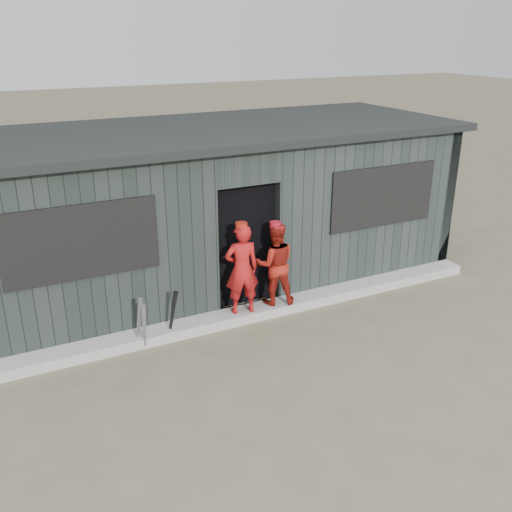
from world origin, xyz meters
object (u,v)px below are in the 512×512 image
player_grey_back (247,263)px  player_red_right (275,264)px  bat_right (172,315)px  player_red_left (242,269)px  dugout (211,207)px  bat_mid (144,326)px  bat_left (139,322)px

player_grey_back → player_red_right: bearing=121.9°
bat_right → player_red_left: 1.20m
dugout → bat_right: bearing=-126.9°
bat_mid → player_red_left: bearing=6.6°
bat_left → player_red_right: (2.17, 0.17, 0.39)m
bat_mid → dugout: (1.77, 1.89, 0.93)m
bat_right → player_grey_back: bearing=23.9°
player_grey_back → player_red_left: bearing=66.1°
bat_right → player_grey_back: size_ratio=0.59×
bat_right → dugout: 2.40m
bat_mid → player_red_right: player_red_right is taller
bat_mid → player_red_right: size_ratio=0.56×
bat_left → bat_mid: bearing=-55.1°
dugout → player_grey_back: bearing=-84.0°
bat_right → player_red_left: size_ratio=0.57×
player_red_right → player_grey_back: player_red_right is taller
bat_left → bat_mid: 0.10m
player_red_left → player_red_right: bearing=-164.3°
bat_right → player_red_right: 1.74m
bat_left → player_red_left: (1.59, 0.11, 0.44)m
player_red_right → player_grey_back: bearing=-48.1°
bat_mid → player_red_right: (2.12, 0.24, 0.43)m
player_red_left → dugout: bearing=-88.1°
bat_right → player_red_left: (1.11, 0.08, 0.45)m
bat_mid → player_red_left: size_ratio=0.52×
bat_mid → bat_right: bat_right is taller
player_red_right → dugout: (-0.35, 1.65, 0.50)m
bat_left → bat_mid: bat_left is taller
bat_right → bat_mid: bearing=-166.7°
bat_left → player_red_left: bearing=3.8°
bat_left → bat_mid: size_ratio=1.14×
player_red_left → dugout: size_ratio=0.17×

